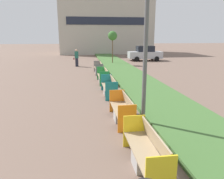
# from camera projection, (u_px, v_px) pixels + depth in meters

# --- Properties ---
(planter_grass_strip) EXTENTS (2.80, 120.00, 0.18)m
(planter_grass_strip) POSITION_uv_depth(u_px,v_px,m) (161.00, 101.00, 10.41)
(planter_grass_strip) COLOR #426B33
(planter_grass_strip) RESTS_ON ground
(building_backdrop) EXTENTS (15.74, 8.64, 9.81)m
(building_backdrop) POSITION_uv_depth(u_px,v_px,m) (105.00, 25.00, 39.27)
(building_backdrop) COLOR #B2AD9E
(building_backdrop) RESTS_ON ground
(bench_yellow_frame) EXTENTS (0.65, 2.18, 0.94)m
(bench_yellow_frame) POSITION_uv_depth(u_px,v_px,m) (146.00, 154.00, 5.22)
(bench_yellow_frame) COLOR #9E9B96
(bench_yellow_frame) RESTS_ON ground
(bench_orange_frame) EXTENTS (0.65, 2.08, 0.94)m
(bench_orange_frame) POSITION_uv_depth(u_px,v_px,m) (122.00, 111.00, 8.15)
(bench_orange_frame) COLOR #9E9B96
(bench_orange_frame) RESTS_ON ground
(bench_teal_frame) EXTENTS (0.65, 2.23, 0.94)m
(bench_teal_frame) POSITION_uv_depth(u_px,v_px,m) (109.00, 88.00, 11.70)
(bench_teal_frame) COLOR #9E9B96
(bench_teal_frame) RESTS_ON ground
(bench_green_frame) EXTENTS (0.65, 2.24, 0.94)m
(bench_green_frame) POSITION_uv_depth(u_px,v_px,m) (103.00, 77.00, 14.80)
(bench_green_frame) COLOR #9E9B96
(bench_green_frame) RESTS_ON ground
(bench_grey_frame) EXTENTS (0.65, 2.24, 0.94)m
(bench_grey_frame) POSITION_uv_depth(u_px,v_px,m) (99.00, 69.00, 18.38)
(bench_grey_frame) COLOR #9E9B96
(bench_grey_frame) RESTS_ON ground
(sapling_tree_far) EXTENTS (1.00, 1.00, 3.60)m
(sapling_tree_far) POSITION_uv_depth(u_px,v_px,m) (113.00, 36.00, 23.61)
(sapling_tree_far) COLOR brown
(sapling_tree_far) RESTS_ON ground
(pedestrian_walking) EXTENTS (0.53, 0.24, 1.78)m
(pedestrian_walking) POSITION_uv_depth(u_px,v_px,m) (77.00, 58.00, 22.37)
(pedestrian_walking) COLOR #232633
(pedestrian_walking) RESTS_ON ground
(parked_car_distant) EXTENTS (4.26, 2.00, 1.86)m
(parked_car_distant) POSITION_uv_depth(u_px,v_px,m) (145.00, 53.00, 27.67)
(parked_car_distant) COLOR #B7BABF
(parked_car_distant) RESTS_ON ground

